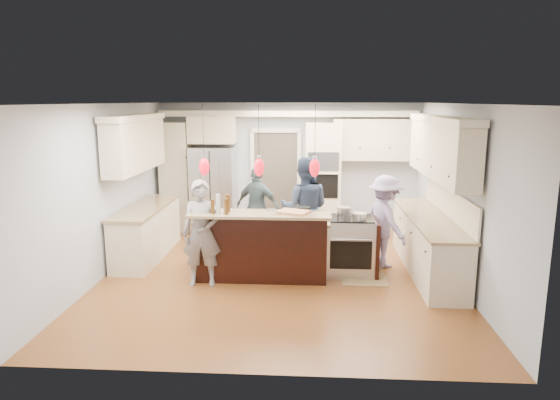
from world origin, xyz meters
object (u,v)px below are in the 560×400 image
at_px(island_range, 351,246).
at_px(person_far_left, 305,209).
at_px(person_bar_end, 202,233).
at_px(kitchen_island, 264,244).
at_px(refrigerator, 213,189).

height_order(island_range, person_far_left, person_far_left).
xyz_separation_m(island_range, person_bar_end, (-2.28, -0.66, 0.35)).
relative_size(kitchen_island, person_far_left, 1.16).
bearing_deg(kitchen_island, person_far_left, 50.34).
xyz_separation_m(refrigerator, kitchen_island, (1.30, -2.57, -0.42)).
height_order(refrigerator, person_far_left, person_far_left).
bearing_deg(kitchen_island, refrigerator, 116.89).
bearing_deg(kitchen_island, person_bar_end, -146.28).
xyz_separation_m(refrigerator, island_range, (2.71, -2.49, -0.44)).
bearing_deg(island_range, refrigerator, 137.41).
relative_size(refrigerator, kitchen_island, 0.86).
bearing_deg(person_bar_end, refrigerator, 93.67).
bearing_deg(kitchen_island, island_range, 3.11).
height_order(kitchen_island, person_bar_end, person_bar_end).
xyz_separation_m(refrigerator, person_bar_end, (0.43, -3.15, -0.10)).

